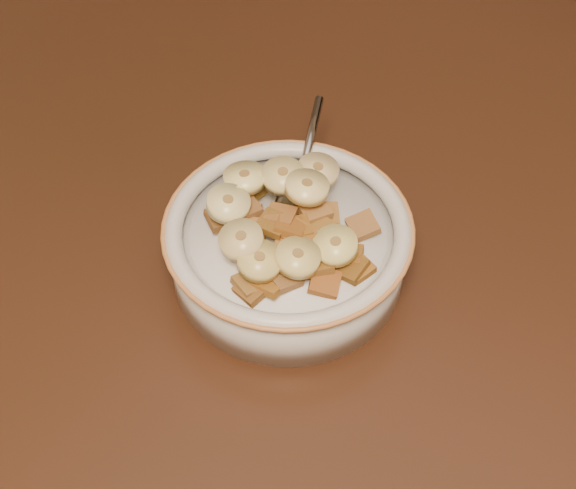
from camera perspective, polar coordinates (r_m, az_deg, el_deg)
The scene contains 41 objects.
cereal_bowl at distance 0.60m, azimuth 0.00°, elevation -0.57°, with size 0.17×0.17×0.04m, color #B3AFA7.
milk at distance 0.58m, azimuth 0.00°, elevation 0.74°, with size 0.14×0.14×0.00m, color silver.
spoon at distance 0.60m, azimuth 0.54°, elevation 3.01°, with size 0.03×0.04×0.01m, color #A2A2A2.
cereal_square_0 at distance 0.55m, azimuth 0.21°, elevation 0.51°, with size 0.02×0.02×0.01m, color brown.
cereal_square_1 at distance 0.58m, azimuth -3.13°, elevation 2.32°, with size 0.02×0.02×0.01m, color brown.
cereal_square_2 at distance 0.55m, azimuth 2.01°, elevation -1.38°, with size 0.02×0.02×0.01m, color brown.
cereal_square_3 at distance 0.60m, azimuth -2.32°, elevation 4.17°, with size 0.02×0.02×0.01m, color brown.
cereal_square_4 at distance 0.54m, azimuth -2.55°, elevation -3.17°, with size 0.02×0.02×0.01m, color brown.
cereal_square_5 at distance 0.56m, azimuth -1.04°, elevation 1.50°, with size 0.02×0.02×0.01m, color brown.
cereal_square_6 at distance 0.55m, azimuth -2.68°, elevation -2.78°, with size 0.02×0.02×0.01m, color brown.
cereal_square_7 at distance 0.55m, azimuth 2.15°, elevation -0.32°, with size 0.02×0.02×0.01m, color brown.
cereal_square_8 at distance 0.56m, azimuth 4.89°, elevation -1.68°, with size 0.02×0.02×0.01m, color brown.
cereal_square_9 at distance 0.56m, azimuth 0.64°, elevation 1.09°, with size 0.02×0.02×0.01m, color brown.
cereal_square_10 at distance 0.55m, azimuth 4.47°, elevation -1.64°, with size 0.02×0.02×0.01m, color brown.
cereal_square_11 at distance 0.56m, azimuth -0.53°, elevation 2.05°, with size 0.02×0.02×0.01m, color brown.
cereal_square_12 at distance 0.54m, azimuth -0.27°, elevation -2.35°, with size 0.02×0.02×0.01m, color brown.
cereal_square_13 at distance 0.57m, azimuth -3.04°, elevation 2.51°, with size 0.02×0.02×0.01m, color brown.
cereal_square_14 at distance 0.60m, azimuth 1.67°, elevation 4.65°, with size 0.02×0.02×0.01m, color brown.
cereal_square_15 at distance 0.57m, azimuth 2.18°, elevation 2.29°, with size 0.02×0.02×0.01m, color brown.
cereal_square_16 at distance 0.59m, azimuth -3.37°, elevation 2.73°, with size 0.02×0.02×0.01m, color olive.
cereal_square_17 at distance 0.56m, azimuth -2.57°, elevation 1.00°, with size 0.02×0.02×0.01m, color #945E26.
cereal_square_18 at distance 0.56m, azimuth -2.53°, elevation -0.40°, with size 0.02×0.02×0.01m, color brown.
cereal_square_19 at distance 0.57m, azimuth 1.88°, elevation 2.43°, with size 0.02×0.02×0.01m, color brown.
cereal_square_20 at distance 0.55m, azimuth 0.17°, elevation 1.28°, with size 0.02×0.02×0.01m, color brown.
cereal_square_21 at distance 0.55m, azimuth 2.63°, elevation -2.70°, with size 0.02×0.02×0.01m, color brown.
cereal_square_22 at distance 0.58m, azimuth -4.76°, elevation 1.86°, with size 0.02×0.02×0.01m, color brown.
cereal_square_23 at distance 0.54m, azimuth -1.23°, elevation -2.80°, with size 0.02×0.02×0.01m, color #95641F.
cereal_square_24 at distance 0.58m, azimuth 5.35°, elevation 1.35°, with size 0.02×0.02×0.01m, color brown.
cereal_square_25 at distance 0.56m, azimuth 2.15°, elevation 1.15°, with size 0.02×0.02×0.01m, color brown.
cereal_square_26 at distance 0.57m, azimuth 2.62°, elevation 2.09°, with size 0.02×0.02×0.01m, color brown.
cereal_square_27 at distance 0.56m, azimuth 4.28°, elevation -0.80°, with size 0.02×0.02×0.01m, color brown.
cereal_square_28 at distance 0.55m, azimuth 0.86°, elevation 0.65°, with size 0.02×0.02×0.01m, color brown.
banana_slice_0 at distance 0.55m, azimuth 3.38°, elevation -0.09°, with size 0.03×0.03×0.01m, color #FCF17E.
banana_slice_1 at distance 0.60m, azimuth 2.15°, elevation 5.24°, with size 0.03×0.03×0.01m, color beige.
banana_slice_2 at distance 0.56m, azimuth 1.36°, elevation 4.08°, with size 0.03×0.03×0.01m, color #E2CA6F.
banana_slice_3 at distance 0.54m, azimuth -2.02°, elevation -1.18°, with size 0.03×0.03×0.01m, color tan.
banana_slice_4 at distance 0.58m, azimuth -0.36°, elevation 4.88°, with size 0.03×0.03×0.01m, color #D2C166.
banana_slice_5 at distance 0.58m, azimuth -3.10°, elevation 4.73°, with size 0.03×0.03×0.01m, color #D4C169.
banana_slice_6 at distance 0.54m, azimuth 0.71°, elevation -0.95°, with size 0.03×0.03×0.01m, color #DDBE6B.
banana_slice_7 at distance 0.55m, azimuth -3.34°, elevation 0.30°, with size 0.03×0.03×0.01m, color tan.
banana_slice_8 at distance 0.57m, azimuth -4.26°, elevation 2.90°, with size 0.03×0.03×0.01m, color #FCEEAA.
Camera 1 is at (-0.05, -0.48, 1.23)m, focal length 50.00 mm.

